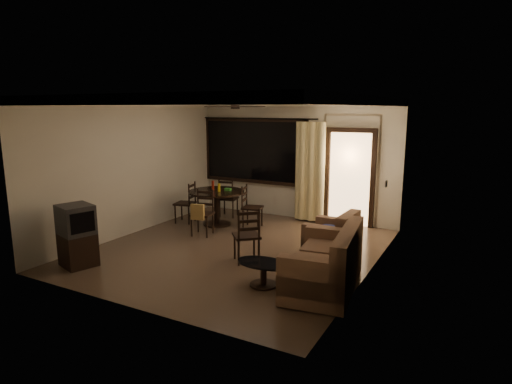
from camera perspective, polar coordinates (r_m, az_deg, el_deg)
The scene contains 12 objects.
ground at distance 8.19m, azimuth -2.62°, elevation -7.59°, with size 5.50×5.50×0.00m, color #7F6651.
room_shell at distance 9.11m, azimuth 6.29°, elevation 6.06°, with size 5.50×6.70×5.50m.
dining_table at distance 9.73m, azimuth -5.26°, elevation -0.81°, with size 1.26×1.26×1.01m.
dining_chair_west at distance 10.09m, azimuth -9.37°, elevation -2.45°, with size 0.50×0.50×0.95m.
dining_chair_east at distance 9.55m, azimuth -0.54°, elevation -3.08°, with size 0.50×0.50×0.95m.
dining_chair_south at distance 9.03m, azimuth -7.20°, elevation -3.84°, with size 0.50×0.54×0.95m.
dining_chair_north at distance 10.53m, azimuth -3.70°, elevation -1.76°, with size 0.50×0.50×0.95m.
tv_cabinet at distance 7.80m, azimuth -22.76°, elevation -5.36°, with size 0.66×0.63×1.05m.
sofa at distance 6.43m, azimuth 9.55°, elevation -9.62°, with size 1.12×1.81×0.91m.
armchair at distance 7.77m, azimuth 10.31°, elevation -6.18°, with size 0.84×0.84×0.81m.
coffee_table at distance 6.49m, azimuth 1.01°, elevation -10.37°, with size 0.84×0.50×0.37m.
side_chair at distance 7.44m, azimuth -1.25°, elevation -7.16°, with size 0.61×0.61×0.98m.
Camera 1 is at (4.00, -6.64, 2.62)m, focal length 30.00 mm.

